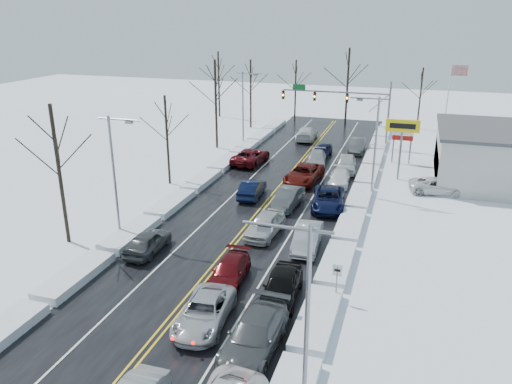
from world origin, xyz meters
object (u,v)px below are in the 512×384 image
(traffic_signal_mast, at_px, (347,101))
(tires_plus_sign, at_px, (402,130))
(oncoming_car_0, at_px, (252,197))
(flagpole, at_px, (449,100))

(traffic_signal_mast, distance_m, tires_plus_sign, 13.92)
(traffic_signal_mast, bearing_deg, oncoming_car_0, -103.82)
(traffic_signal_mast, bearing_deg, tires_plus_sign, -59.54)
(traffic_signal_mast, height_order, flagpole, flagpole)
(oncoming_car_0, bearing_deg, traffic_signal_mast, -107.26)
(traffic_signal_mast, xyz_separation_m, tires_plus_sign, (7.05, -12.00, -0.49))
(traffic_signal_mast, xyz_separation_m, flagpole, (11.72, 2.01, 0.45))
(tires_plus_sign, bearing_deg, oncoming_car_0, -143.40)
(traffic_signal_mast, relative_size, oncoming_car_0, 2.85)
(flagpole, distance_m, oncoming_car_0, 29.24)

